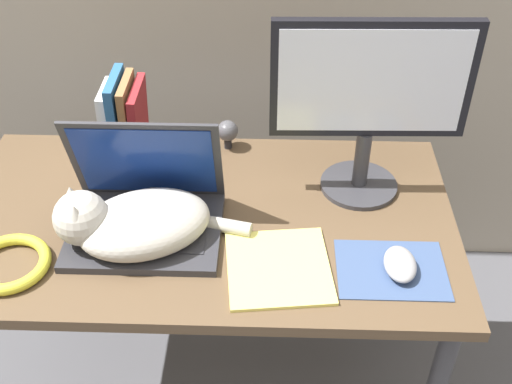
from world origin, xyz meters
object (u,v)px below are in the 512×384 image
cat (132,222)px  webcam (228,131)px  book_row (124,125)px  laptop (145,209)px  cable_coil (9,264)px  computer_mouse (400,264)px  notepad (279,267)px  external_monitor (370,99)px

cat → webcam: cat is taller
book_row → webcam: book_row is taller
laptop → cable_coil: bearing=-152.4°
book_row → cable_coil: (-0.18, -0.38, -0.10)m
computer_mouse → cable_coil: 0.82m
cat → laptop: bearing=72.1°
computer_mouse → notepad: size_ratio=0.42×
cable_coil → external_monitor: bearing=21.5°
laptop → cable_coil: size_ratio=1.93×
computer_mouse → cable_coil: bearing=-178.8°
computer_mouse → notepad: 0.25m
laptop → webcam: laptop is taller
computer_mouse → notepad: computer_mouse is taller
cat → cable_coil: size_ratio=2.40×
book_row → webcam: size_ratio=3.06×
external_monitor → book_row: bearing=171.9°
computer_mouse → book_row: 0.74m
cat → cable_coil: (-0.25, -0.08, -0.05)m
laptop → notepad: laptop is taller
cable_coil → computer_mouse: bearing=1.2°
cat → cable_coil: 0.27m
cable_coil → webcam: (0.43, 0.46, 0.04)m
laptop → cat: size_ratio=0.80×
laptop → cat: bearing=-107.9°
cat → external_monitor: (0.51, 0.21, 0.19)m
notepad → cat: bearing=167.6°
webcam → computer_mouse: bearing=-48.6°
cat → cable_coil: cat is taller
external_monitor → cable_coil: (-0.76, -0.30, -0.23)m
computer_mouse → webcam: 0.59m
laptop → webcam: 0.36m
laptop → cable_coil: laptop is taller
external_monitor → computer_mouse: 0.37m
external_monitor → notepad: external_monitor is taller
computer_mouse → notepad: bearing=-179.6°
cable_coil → laptop: bearing=27.6°
notepad → webcam: webcam is taller
laptop → external_monitor: 0.55m
computer_mouse → cable_coil: size_ratio=0.60×
book_row → webcam: (0.25, 0.08, -0.06)m
laptop → external_monitor: size_ratio=0.76×
cable_coil → notepad: 0.56m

